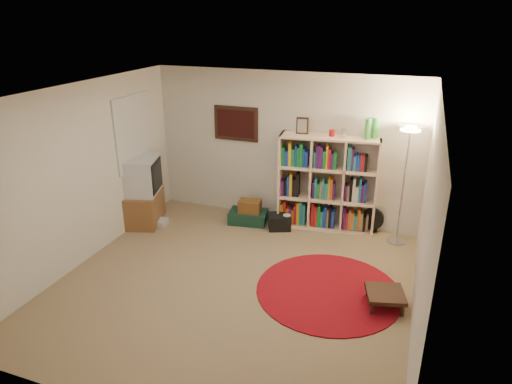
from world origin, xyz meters
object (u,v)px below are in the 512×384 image
at_px(bookshelf, 326,184).
at_px(tv_stand, 142,192).
at_px(floor_lamp, 408,147).
at_px(side_table, 385,294).
at_px(suitcase, 248,217).
at_px(floor_fan, 372,220).

xyz_separation_m(bookshelf, tv_stand, (-2.91, -0.89, -0.20)).
relative_size(bookshelf, floor_lamp, 1.01).
bearing_deg(floor_lamp, side_table, -90.63).
xyz_separation_m(bookshelf, side_table, (1.17, -1.94, -0.58)).
height_order(tv_stand, suitcase, tv_stand).
xyz_separation_m(tv_stand, side_table, (4.08, -1.06, -0.38)).
bearing_deg(floor_lamp, floor_fan, 150.45).
distance_m(floor_lamp, floor_fan, 1.42).
xyz_separation_m(floor_lamp, tv_stand, (-4.10, -0.72, -0.99)).
bearing_deg(side_table, tv_stand, 165.45).
xyz_separation_m(tv_stand, suitcase, (1.67, 0.60, -0.45)).
bearing_deg(bookshelf, tv_stand, -169.41).
bearing_deg(floor_fan, bookshelf, -178.01).
relative_size(floor_fan, tv_stand, 0.36).
distance_m(floor_lamp, tv_stand, 4.28).
relative_size(floor_fan, side_table, 0.75).
bearing_deg(floor_fan, side_table, -82.26).
relative_size(tv_stand, suitcase, 1.68).
relative_size(floor_fan, suitcase, 0.60).
xyz_separation_m(floor_fan, side_table, (0.39, -2.02, -0.03)).
xyz_separation_m(floor_lamp, side_table, (-0.02, -1.78, -1.37)).
bearing_deg(suitcase, side_table, -43.00).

